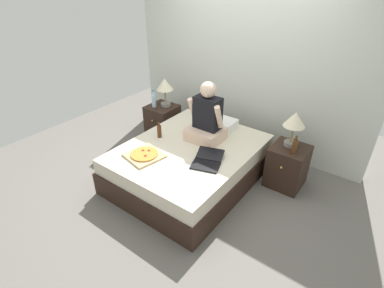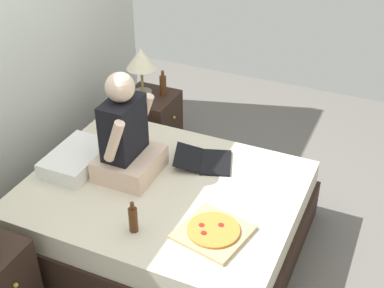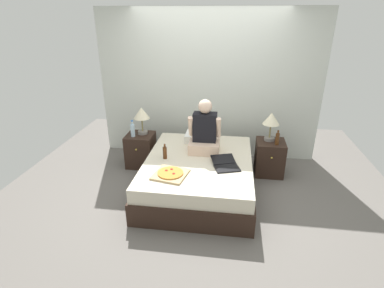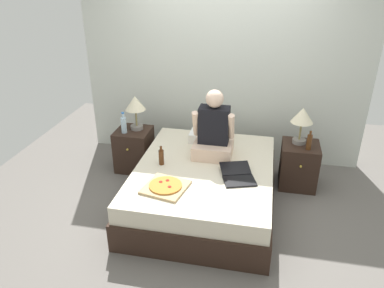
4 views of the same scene
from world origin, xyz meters
TOP-DOWN VIEW (x-y plane):
  - ground_plane at (0.00, 0.00)m, footprint 5.76×5.76m
  - wall_back at (0.00, 1.32)m, footprint 3.76×0.12m
  - bed at (0.00, 0.00)m, footprint 1.52×1.92m
  - nightstand_left at (-1.06, 0.66)m, footprint 0.44×0.47m
  - lamp_on_left_nightstand at (-1.02, 0.71)m, footprint 0.26×0.26m
  - water_bottle at (-1.14, 0.57)m, footprint 0.07×0.07m
  - nightstand_right at (1.06, 0.66)m, footprint 0.44×0.47m
  - lamp_on_right_nightstand at (1.03, 0.71)m, footprint 0.26×0.26m
  - beer_bottle at (1.13, 0.56)m, footprint 0.06×0.06m
  - pillow at (-0.03, 0.68)m, footprint 0.52×0.34m
  - person_seated at (0.05, 0.30)m, footprint 0.47×0.40m
  - laptop at (0.38, -0.17)m, footprint 0.43×0.49m
  - pizza_box at (-0.30, -0.50)m, footprint 0.47×0.47m
  - beer_bottle_on_bed at (-0.48, -0.04)m, footprint 0.06×0.06m

SIDE VIEW (x-z plane):
  - ground_plane at x=0.00m, z-range 0.00..0.00m
  - bed at x=0.00m, z-range 0.00..0.50m
  - nightstand_left at x=-1.06m, z-range 0.00..0.55m
  - nightstand_right at x=1.06m, z-range 0.00..0.55m
  - pizza_box at x=-0.30m, z-range 0.50..0.54m
  - laptop at x=0.38m, z-range 0.48..0.56m
  - pillow at x=-0.03m, z-range 0.50..0.62m
  - beer_bottle_on_bed at x=-0.48m, z-range 0.48..0.70m
  - beer_bottle at x=1.13m, z-range 0.53..0.76m
  - water_bottle at x=-1.14m, z-range 0.53..0.80m
  - person_seated at x=0.05m, z-range 0.40..1.18m
  - lamp_on_left_nightstand at x=-1.02m, z-range 0.66..1.11m
  - lamp_on_right_nightstand at x=1.03m, z-range 0.66..1.11m
  - wall_back at x=0.00m, z-range 0.00..2.50m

